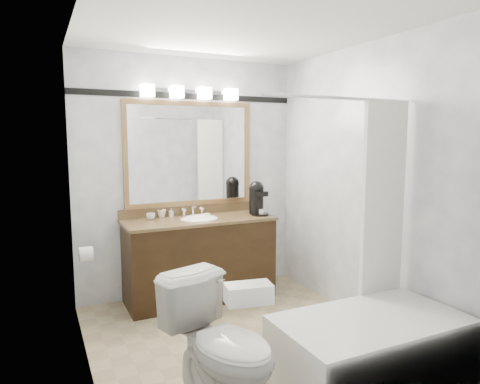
% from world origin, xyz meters
% --- Properties ---
extents(room, '(2.42, 2.62, 2.52)m').
position_xyz_m(room, '(0.00, 0.00, 1.25)').
color(room, tan).
rests_on(room, ground).
extents(vanity, '(1.53, 0.58, 0.97)m').
position_xyz_m(vanity, '(0.00, 1.02, 0.44)').
color(vanity, black).
rests_on(vanity, ground).
extents(mirror, '(1.40, 0.04, 1.10)m').
position_xyz_m(mirror, '(0.00, 1.28, 1.50)').
color(mirror, '#9C7446').
rests_on(mirror, room).
extents(vanity_light_bar, '(1.02, 0.14, 0.12)m').
position_xyz_m(vanity_light_bar, '(0.00, 1.23, 2.13)').
color(vanity_light_bar, silver).
rests_on(vanity_light_bar, room).
extents(accent_stripe, '(2.40, 0.01, 0.06)m').
position_xyz_m(accent_stripe, '(0.00, 1.29, 2.10)').
color(accent_stripe, black).
rests_on(accent_stripe, room).
extents(bathtub, '(1.30, 0.75, 1.96)m').
position_xyz_m(bathtub, '(0.55, -0.90, 0.28)').
color(bathtub, white).
rests_on(bathtub, ground).
extents(tp_roll, '(0.11, 0.12, 0.12)m').
position_xyz_m(tp_roll, '(-1.14, 0.66, 0.70)').
color(tp_roll, white).
rests_on(tp_roll, room).
extents(toilet, '(0.67, 0.89, 0.81)m').
position_xyz_m(toilet, '(-0.51, -0.75, 0.40)').
color(toilet, white).
rests_on(toilet, ground).
extents(tissue_box, '(0.26, 0.18, 0.10)m').
position_xyz_m(tissue_box, '(-0.51, -1.12, 0.86)').
color(tissue_box, white).
rests_on(tissue_box, toilet).
extents(coffee_maker, '(0.19, 0.24, 0.36)m').
position_xyz_m(coffee_maker, '(0.64, 0.96, 1.04)').
color(coffee_maker, black).
rests_on(coffee_maker, vanity).
extents(cup_left, '(0.11, 0.11, 0.07)m').
position_xyz_m(cup_left, '(-0.46, 1.16, 0.88)').
color(cup_left, white).
rests_on(cup_left, vanity).
extents(cup_right, '(0.11, 0.11, 0.08)m').
position_xyz_m(cup_right, '(-0.33, 1.23, 0.89)').
color(cup_right, white).
rests_on(cup_right, vanity).
extents(soap_bottle_a, '(0.04, 0.04, 0.09)m').
position_xyz_m(soap_bottle_a, '(-0.23, 1.23, 0.90)').
color(soap_bottle_a, white).
rests_on(soap_bottle_a, vanity).
extents(soap_bar, '(0.09, 0.07, 0.02)m').
position_xyz_m(soap_bar, '(0.12, 1.13, 0.86)').
color(soap_bar, beige).
rests_on(soap_bar, vanity).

